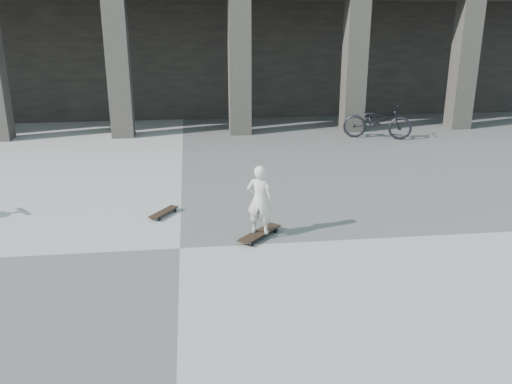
{
  "coord_description": "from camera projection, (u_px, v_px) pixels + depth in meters",
  "views": [
    {
      "loc": [
        0.25,
        -8.1,
        3.65
      ],
      "look_at": [
        1.34,
        0.77,
        0.65
      ],
      "focal_mm": 38.0,
      "sensor_mm": 36.0,
      "label": 1
    }
  ],
  "objects": [
    {
      "name": "ground",
      "position": [
        180.0,
        248.0,
        8.76
      ],
      "size": [
        90.0,
        90.0,
        0.0
      ],
      "primitive_type": "plane",
      "color": "#4D4D4B",
      "rests_on": "ground"
    },
    {
      "name": "bicycle",
      "position": [
        377.0,
        121.0,
        16.12
      ],
      "size": [
        2.13,
        1.34,
        1.06
      ],
      "primitive_type": "imported",
      "rotation": [
        0.0,
        0.0,
        1.23
      ],
      "color": "black",
      "rests_on": "ground"
    },
    {
      "name": "longboard",
      "position": [
        260.0,
        233.0,
        9.14
      ],
      "size": [
        0.83,
        0.87,
        0.1
      ],
      "rotation": [
        0.0,
        0.0,
        0.83
      ],
      "color": "black",
      "rests_on": "ground"
    },
    {
      "name": "colonnade",
      "position": [
        180.0,
        28.0,
        20.74
      ],
      "size": [
        28.0,
        8.82,
        6.0
      ],
      "color": "black",
      "rests_on": "ground"
    },
    {
      "name": "skateboard_spare",
      "position": [
        164.0,
        212.0,
        10.13
      ],
      "size": [
        0.56,
        0.71,
        0.09
      ],
      "rotation": [
        0.0,
        0.0,
        0.98
      ],
      "color": "black",
      "rests_on": "ground"
    },
    {
      "name": "child",
      "position": [
        260.0,
        200.0,
        8.95
      ],
      "size": [
        0.5,
        0.41,
        1.17
      ],
      "primitive_type": "imported",
      "rotation": [
        0.0,
        0.0,
        2.8
      ],
      "color": "beige",
      "rests_on": "longboard"
    }
  ]
}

